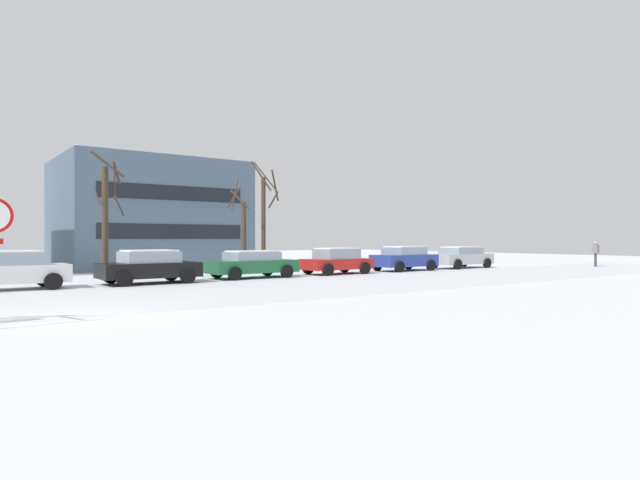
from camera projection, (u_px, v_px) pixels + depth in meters
name	position (u px, v px, depth m)	size (l,w,h in m)	color
ground_plane	(83.00, 313.00, 13.94)	(120.00, 120.00, 0.00)	white
road_surface	(59.00, 302.00, 16.44)	(80.00, 8.18, 0.00)	silver
parked_car_white	(11.00, 270.00, 20.32)	(3.94, 2.07, 1.47)	white
parked_car_black	(149.00, 266.00, 23.20)	(4.11, 2.19, 1.44)	black
parked_car_green	(252.00, 264.00, 26.49)	(4.40, 2.10, 1.34)	#1E6038
parked_car_red	(337.00, 261.00, 29.45)	(3.92, 2.02, 1.42)	red
parked_car_blue	(404.00, 258.00, 32.52)	(4.09, 2.12, 1.47)	#283D93
parked_car_silver	(461.00, 257.00, 35.54)	(4.59, 2.16, 1.40)	silver
pedestrian_crossing	(595.00, 252.00, 37.45)	(0.41, 0.42, 1.74)	#2D334C
tree_far_left	(106.00, 218.00, 24.94)	(1.74, 1.28, 5.83)	#423326
tree_far_right	(264.00, 219.00, 30.52)	(1.85, 1.57, 6.22)	#423326
tree_far_mid	(243.00, 232.00, 30.24)	(1.20, 1.73, 5.36)	#423326
building_far_right	(149.00, 214.00, 36.92)	(11.32, 9.27, 7.18)	slate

